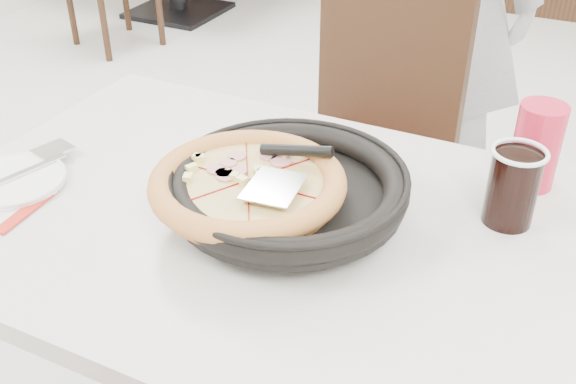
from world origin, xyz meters
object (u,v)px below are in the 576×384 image
at_px(main_table, 271,366).
at_px(pizza_pan, 288,196).
at_px(chair_far, 353,176).
at_px(pizza, 248,191).
at_px(red_cup, 536,146).
at_px(side_plate, 14,181).
at_px(cola_glass, 512,189).

height_order(main_table, pizza_pan, pizza_pan).
xyz_separation_m(chair_far, pizza_pan, (0.10, -0.60, 0.32)).
distance_m(pizza, red_cup, 0.53).
bearing_deg(chair_far, pizza, 100.49).
xyz_separation_m(main_table, chair_far, (-0.07, 0.61, 0.10)).
xyz_separation_m(pizza, side_plate, (-0.45, -0.09, -0.05)).
bearing_deg(cola_glass, main_table, -156.24).
xyz_separation_m(chair_far, pizza, (0.05, -0.64, 0.34)).
height_order(side_plate, red_cup, red_cup).
bearing_deg(main_table, cola_glass, 23.76).
distance_m(side_plate, red_cup, 0.96).
distance_m(chair_far, pizza_pan, 0.69).
height_order(main_table, pizza, pizza).
xyz_separation_m(main_table, pizza, (-0.02, -0.03, 0.44)).
xyz_separation_m(chair_far, side_plate, (-0.40, -0.73, 0.28)).
bearing_deg(side_plate, red_cup, 26.37).
distance_m(main_table, side_plate, 0.62).
distance_m(pizza_pan, cola_glass, 0.37).
distance_m(chair_far, red_cup, 0.65).
bearing_deg(pizza, side_plate, -168.50).
bearing_deg(pizza_pan, cola_glass, 24.04).
height_order(chair_far, pizza, chair_far).
bearing_deg(pizza_pan, chair_far, 99.44).
bearing_deg(chair_far, side_plate, 67.67).
height_order(chair_far, cola_glass, chair_far).
xyz_separation_m(pizza_pan, pizza, (-0.05, -0.04, 0.02)).
relative_size(main_table, chair_far, 1.26).
bearing_deg(chair_far, cola_glass, 140.99).
relative_size(chair_far, pizza, 3.22).
bearing_deg(main_table, pizza_pan, 20.70).
distance_m(main_table, red_cup, 0.67).
relative_size(main_table, red_cup, 7.50).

